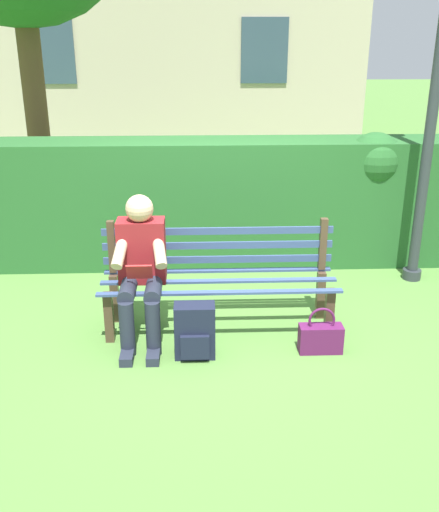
# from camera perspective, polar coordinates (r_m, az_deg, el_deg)

# --- Properties ---
(ground) EXTENTS (60.00, 60.00, 0.00)m
(ground) POSITION_cam_1_polar(r_m,az_deg,el_deg) (4.96, -0.05, -7.15)
(ground) COLOR #517F38
(park_bench) EXTENTS (1.95, 0.52, 0.90)m
(park_bench) POSITION_cam_1_polar(r_m,az_deg,el_deg) (4.84, -0.09, -1.85)
(park_bench) COLOR #4C3828
(park_bench) RESTS_ON ground
(person_seated) EXTENTS (0.44, 0.73, 1.18)m
(person_seated) POSITION_cam_1_polar(r_m,az_deg,el_deg) (4.63, -7.75, -0.97)
(person_seated) COLOR maroon
(person_seated) RESTS_ON ground
(hedge_backdrop) EXTENTS (4.93, 0.70, 1.42)m
(hedge_backdrop) POSITION_cam_1_polar(r_m,az_deg,el_deg) (6.20, 1.42, 5.58)
(hedge_backdrop) COLOR #265B28
(hedge_backdrop) RESTS_ON ground
(backpack) EXTENTS (0.31, 0.25, 0.43)m
(backpack) POSITION_cam_1_polar(r_m,az_deg,el_deg) (4.47, -2.45, -7.44)
(backpack) COLOR #191E33
(backpack) RESTS_ON ground
(handbag) EXTENTS (0.34, 0.13, 0.38)m
(handbag) POSITION_cam_1_polar(r_m,az_deg,el_deg) (4.63, 9.94, -7.89)
(handbag) COLOR #59194C
(handbag) RESTS_ON ground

